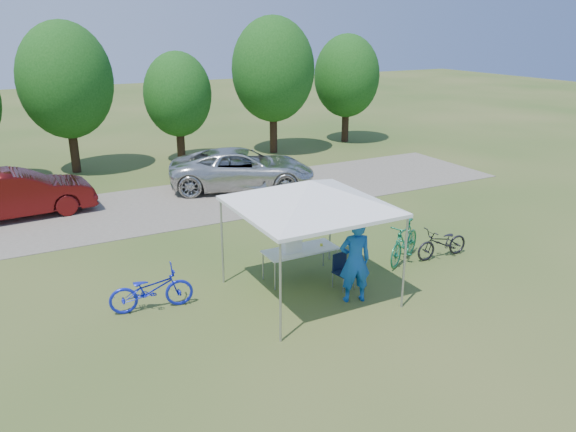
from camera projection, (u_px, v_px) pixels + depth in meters
name	position (u px, v px, depth m)	size (l,w,h in m)	color
ground	(309.00, 294.00, 12.96)	(100.00, 100.00, 0.00)	#2D5119
gravel_strip	(195.00, 202.00, 19.64)	(24.00, 5.00, 0.02)	gray
canopy	(310.00, 184.00, 12.10)	(4.53, 4.53, 3.00)	#A5A5AA
treeline	(136.00, 84.00, 23.41)	(24.89, 4.28, 6.30)	#382314
folding_table	(300.00, 251.00, 13.60)	(1.82, 0.76, 0.75)	white
folding_chair	(342.00, 268.00, 13.20)	(0.48, 0.50, 0.82)	black
cooler	(291.00, 244.00, 13.41)	(0.48, 0.33, 0.35)	white
ice_cream_cup	(321.00, 245.00, 13.78)	(0.07, 0.07, 0.05)	gold
cyclist	(355.00, 260.00, 12.36)	(0.71, 0.47, 1.96)	#1552AC
bike_blue	(151.00, 289.00, 12.14)	(0.63, 1.80, 0.95)	#1623C6
bike_green	(404.00, 242.00, 14.60)	(0.51, 1.81, 1.09)	#1B794E
bike_dark	(443.00, 243.00, 14.86)	(0.55, 1.59, 0.83)	black
minivan	(243.00, 169.00, 20.97)	(2.47, 5.36, 1.49)	silver
sedan	(18.00, 194.00, 17.87)	(1.61, 4.62, 1.52)	#540E0E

